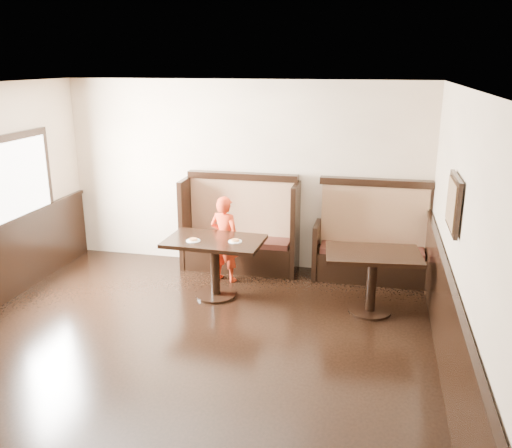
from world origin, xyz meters
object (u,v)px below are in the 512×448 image
(booth_main, at_px, (241,234))
(child, at_px, (225,239))
(booth_neighbor, at_px, (372,247))
(table_main, at_px, (215,253))
(table_neighbor, at_px, (372,268))

(booth_main, distance_m, child, 0.56)
(booth_neighbor, bearing_deg, table_main, -151.17)
(table_main, relative_size, child, 1.03)
(booth_main, relative_size, booth_neighbor, 1.06)
(table_neighbor, height_order, child, child)
(booth_main, distance_m, table_neighbor, 2.28)
(booth_neighbor, xyz_separation_m, table_main, (-2.02, -1.11, 0.14))
(child, bearing_deg, booth_neighbor, -150.68)
(table_main, bearing_deg, booth_neighbor, 30.98)
(table_neighbor, bearing_deg, child, 157.58)
(booth_main, xyz_separation_m, child, (-0.09, -0.54, 0.10))
(table_main, bearing_deg, child, 94.32)
(booth_neighbor, relative_size, table_main, 1.28)
(booth_main, distance_m, table_main, 1.12)
(table_main, bearing_deg, booth_main, 88.46)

